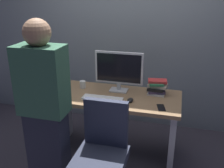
% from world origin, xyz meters
% --- Properties ---
extents(ground_plane, '(9.00, 9.00, 0.00)m').
position_xyz_m(ground_plane, '(0.00, 0.00, 0.00)').
color(ground_plane, '#3D3842').
extents(wall_back, '(6.40, 0.10, 3.00)m').
position_xyz_m(wall_back, '(0.00, 0.88, 1.50)').
color(wall_back, gray).
rests_on(wall_back, ground).
extents(desk, '(1.46, 0.66, 0.74)m').
position_xyz_m(desk, '(0.00, 0.00, 0.51)').
color(desk, '#93704C').
rests_on(desk, ground).
extents(office_chair, '(0.52, 0.52, 0.94)m').
position_xyz_m(office_chair, '(0.09, -0.71, 0.43)').
color(office_chair, black).
rests_on(office_chair, ground).
extents(person_at_desk, '(0.40, 0.24, 1.64)m').
position_xyz_m(person_at_desk, '(-0.41, -0.76, 0.84)').
color(person_at_desk, '#262838').
rests_on(person_at_desk, ground).
extents(monitor, '(0.54, 0.14, 0.46)m').
position_xyz_m(monitor, '(0.03, 0.14, 1.00)').
color(monitor, silver).
rests_on(monitor, desk).
extents(keyboard, '(0.43, 0.13, 0.02)m').
position_xyz_m(keyboard, '(-0.08, -0.14, 0.75)').
color(keyboard, white).
rests_on(keyboard, desk).
extents(mouse, '(0.06, 0.10, 0.03)m').
position_xyz_m(mouse, '(0.21, -0.11, 0.76)').
color(mouse, black).
rests_on(mouse, desk).
extents(cup_near_keyboard, '(0.07, 0.07, 0.10)m').
position_xyz_m(cup_near_keyboard, '(-0.49, -0.18, 0.79)').
color(cup_near_keyboard, '#D84C3F').
rests_on(cup_near_keyboard, desk).
extents(cup_by_monitor, '(0.07, 0.07, 0.09)m').
position_xyz_m(cup_by_monitor, '(-0.40, 0.12, 0.78)').
color(cup_by_monitor, white).
rests_on(cup_by_monitor, desk).
extents(book_stack, '(0.22, 0.18, 0.16)m').
position_xyz_m(book_stack, '(0.45, 0.15, 0.82)').
color(book_stack, white).
rests_on(book_stack, desk).
extents(cell_phone, '(0.10, 0.16, 0.01)m').
position_xyz_m(cell_phone, '(0.54, -0.19, 0.74)').
color(cell_phone, black).
rests_on(cell_phone, desk).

